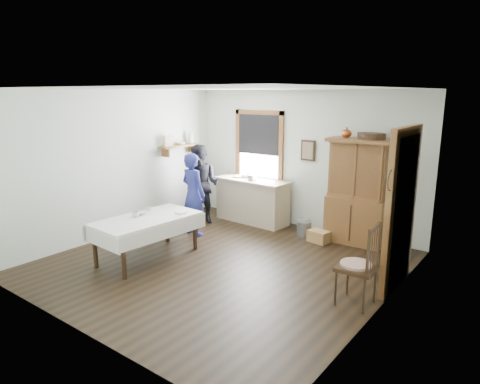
{
  "coord_description": "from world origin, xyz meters",
  "views": [
    {
      "loc": [
        4.05,
        -4.9,
        2.64
      ],
      "look_at": [
        0.13,
        0.3,
        1.13
      ],
      "focal_mm": 32.0,
      "sensor_mm": 36.0,
      "label": 1
    }
  ],
  "objects_px": {
    "wicker_basket": "(319,236)",
    "dining_table": "(148,238)",
    "china_hutch": "(357,192)",
    "figure_dark": "(201,187)",
    "spindle_chair": "(357,264)",
    "pail": "(304,229)",
    "woman_blue": "(193,197)",
    "work_counter": "(252,201)"
  },
  "relations": [
    {
      "from": "spindle_chair",
      "to": "woman_blue",
      "type": "distance_m",
      "value": 3.63
    },
    {
      "from": "china_hutch",
      "to": "pail",
      "type": "distance_m",
      "value": 1.22
    },
    {
      "from": "pail",
      "to": "woman_blue",
      "type": "relative_size",
      "value": 0.2
    },
    {
      "from": "dining_table",
      "to": "spindle_chair",
      "type": "xyz_separation_m",
      "value": [
        3.31,
        0.55,
        0.2
      ]
    },
    {
      "from": "china_hutch",
      "to": "dining_table",
      "type": "xyz_separation_m",
      "value": [
        -2.4,
        -2.74,
        -0.59
      ]
    },
    {
      "from": "work_counter",
      "to": "dining_table",
      "type": "distance_m",
      "value": 2.7
    },
    {
      "from": "china_hutch",
      "to": "figure_dark",
      "type": "bearing_deg",
      "value": -169.07
    },
    {
      "from": "china_hutch",
      "to": "figure_dark",
      "type": "relative_size",
      "value": 1.25
    },
    {
      "from": "pail",
      "to": "figure_dark",
      "type": "distance_m",
      "value": 2.28
    },
    {
      "from": "pail",
      "to": "figure_dark",
      "type": "height_order",
      "value": "figure_dark"
    },
    {
      "from": "spindle_chair",
      "to": "pail",
      "type": "xyz_separation_m",
      "value": [
        -1.81,
        1.97,
        -0.4
      ]
    },
    {
      "from": "work_counter",
      "to": "figure_dark",
      "type": "bearing_deg",
      "value": -138.2
    },
    {
      "from": "china_hutch",
      "to": "wicker_basket",
      "type": "xyz_separation_m",
      "value": [
        -0.52,
        -0.36,
        -0.83
      ]
    },
    {
      "from": "spindle_chair",
      "to": "pail",
      "type": "relative_size",
      "value": 3.82
    },
    {
      "from": "spindle_chair",
      "to": "figure_dark",
      "type": "height_order",
      "value": "figure_dark"
    },
    {
      "from": "spindle_chair",
      "to": "figure_dark",
      "type": "relative_size",
      "value": 0.73
    },
    {
      "from": "dining_table",
      "to": "spindle_chair",
      "type": "bearing_deg",
      "value": 9.43
    },
    {
      "from": "woman_blue",
      "to": "work_counter",
      "type": "bearing_deg",
      "value": -98.94
    },
    {
      "from": "spindle_chair",
      "to": "wicker_basket",
      "type": "bearing_deg",
      "value": 123.78
    },
    {
      "from": "woman_blue",
      "to": "spindle_chair",
      "type": "bearing_deg",
      "value": 175.1
    },
    {
      "from": "wicker_basket",
      "to": "dining_table",
      "type": "bearing_deg",
      "value": -128.31
    },
    {
      "from": "work_counter",
      "to": "wicker_basket",
      "type": "height_order",
      "value": "work_counter"
    },
    {
      "from": "china_hutch",
      "to": "woman_blue",
      "type": "distance_m",
      "value": 2.98
    },
    {
      "from": "china_hutch",
      "to": "dining_table",
      "type": "relative_size",
      "value": 1.09
    },
    {
      "from": "wicker_basket",
      "to": "woman_blue",
      "type": "distance_m",
      "value": 2.43
    },
    {
      "from": "dining_table",
      "to": "woman_blue",
      "type": "distance_m",
      "value": 1.41
    },
    {
      "from": "work_counter",
      "to": "spindle_chair",
      "type": "height_order",
      "value": "spindle_chair"
    },
    {
      "from": "figure_dark",
      "to": "dining_table",
      "type": "bearing_deg",
      "value": -87.33
    },
    {
      "from": "spindle_chair",
      "to": "pail",
      "type": "height_order",
      "value": "spindle_chair"
    },
    {
      "from": "dining_table",
      "to": "pail",
      "type": "xyz_separation_m",
      "value": [
        1.5,
        2.52,
        -0.2
      ]
    },
    {
      "from": "dining_table",
      "to": "spindle_chair",
      "type": "distance_m",
      "value": 3.36
    },
    {
      "from": "spindle_chair",
      "to": "wicker_basket",
      "type": "xyz_separation_m",
      "value": [
        -1.43,
        1.83,
        -0.44
      ]
    },
    {
      "from": "work_counter",
      "to": "wicker_basket",
      "type": "bearing_deg",
      "value": -8.0
    },
    {
      "from": "work_counter",
      "to": "dining_table",
      "type": "xyz_separation_m",
      "value": [
        -0.17,
        -2.69,
        -0.11
      ]
    },
    {
      "from": "china_hutch",
      "to": "figure_dark",
      "type": "distance_m",
      "value": 3.13
    },
    {
      "from": "work_counter",
      "to": "figure_dark",
      "type": "distance_m",
      "value": 1.1
    },
    {
      "from": "pail",
      "to": "figure_dark",
      "type": "xyz_separation_m",
      "value": [
        -2.14,
        -0.5,
        0.61
      ]
    },
    {
      "from": "dining_table",
      "to": "figure_dark",
      "type": "relative_size",
      "value": 1.15
    },
    {
      "from": "china_hutch",
      "to": "pail",
      "type": "bearing_deg",
      "value": -168.78
    },
    {
      "from": "wicker_basket",
      "to": "figure_dark",
      "type": "height_order",
      "value": "figure_dark"
    },
    {
      "from": "wicker_basket",
      "to": "figure_dark",
      "type": "relative_size",
      "value": 0.24
    },
    {
      "from": "china_hutch",
      "to": "spindle_chair",
      "type": "distance_m",
      "value": 2.4
    }
  ]
}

